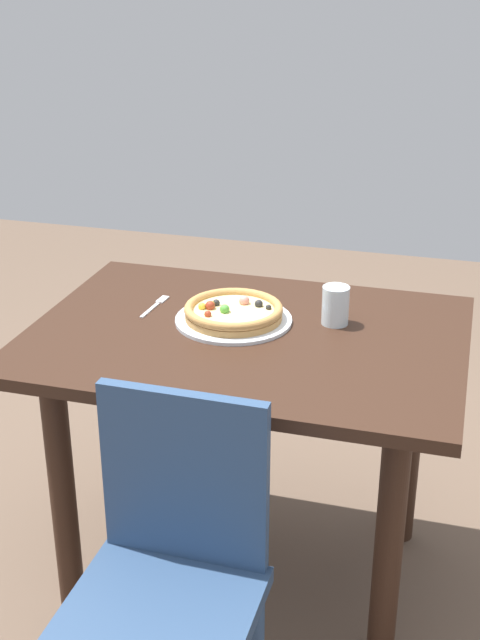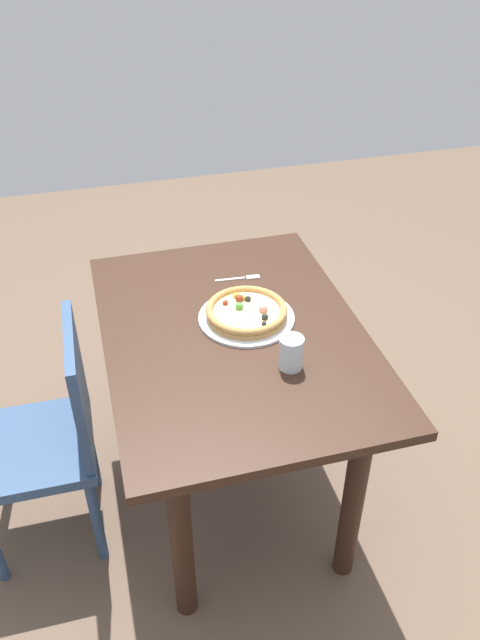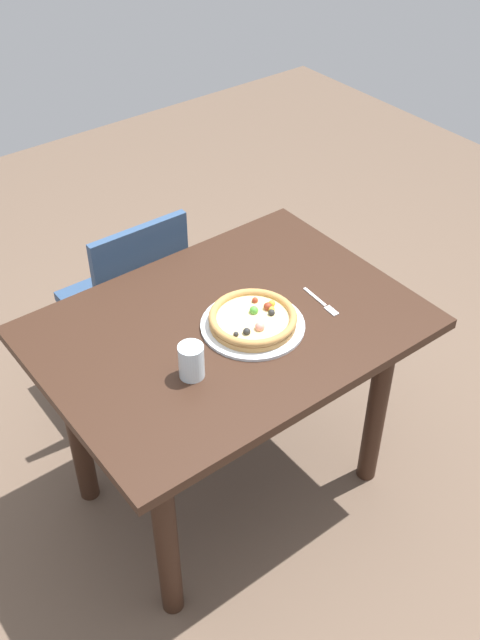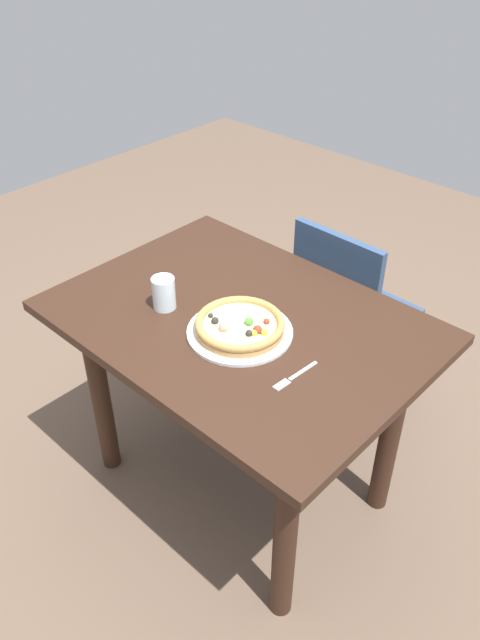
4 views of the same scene
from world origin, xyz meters
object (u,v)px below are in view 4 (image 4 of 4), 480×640
Objects in this scene: chair_near at (348,312)px; fork at (292,378)px; drinking_glass at (164,293)px; dining_table at (240,352)px; pizza at (240,325)px; plate at (240,332)px.

fork is (-0.30, 0.74, 0.31)m from chair_near.
drinking_glass reaches higher than fork.
dining_table is at bearing -89.20° from chair_near.
drinking_glass reaches higher than pizza.
plate is at bearing -26.97° from pizza.
chair_near is at bearing -85.47° from pizza.
chair_near is at bearing -89.92° from dining_table.
dining_table is at bearing -47.53° from pizza.
drinking_glass reaches higher than chair_near.
pizza is 0.25m from fork.
dining_table is 1.33× the size of chair_near.
dining_table is at bearing -47.73° from plate.
chair_near reaches higher than fork.
plate is at bearing -166.78° from drinking_glass.
fork is (-0.25, 0.05, -0.00)m from plate.
chair_near is at bearing -85.53° from plate.
dining_table is 0.16m from plate.
chair_near is 5.22× the size of fork.
pizza is at bearing -84.75° from chair_near.
drinking_glass reaches higher than plate.
chair_near is 0.85m from fork.
fork is at bearing 168.53° from plate.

